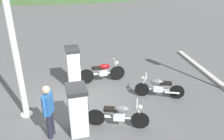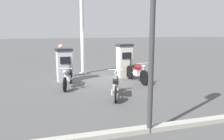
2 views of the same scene
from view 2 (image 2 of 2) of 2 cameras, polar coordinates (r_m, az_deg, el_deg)
name	(u,v)px [view 2 (image 2 of 2)]	position (r m, az deg, el deg)	size (l,w,h in m)	color
ground_plane	(96,79)	(11.35, -4.16, -2.22)	(120.00, 120.00, 0.00)	#4C4C4C
fuel_pump_near	(64,65)	(10.88, -11.86, 1.30)	(0.64, 0.78, 1.56)	silver
fuel_pump_far	(124,60)	(11.60, 3.14, 2.39)	(0.60, 0.81, 1.70)	silver
motorcycle_near_pump	(68,77)	(9.71, -11.04, -1.71)	(1.91, 0.82, 0.93)	black
motorcycle_far_pump	(137,72)	(10.59, 6.22, -0.43)	(2.06, 0.56, 0.97)	black
motorcycle_extra	(116,85)	(8.23, 0.91, -3.72)	(1.81, 0.85, 0.92)	black
attendant_person	(61,59)	(11.66, -12.65, 2.78)	(0.31, 0.57, 1.70)	#1E1E2D
roadside_traffic_light	(150,11)	(5.18, 9.59, 14.46)	(0.40, 0.30, 4.14)	#38383A
canopy_support_pole	(82,32)	(12.66, -7.50, 9.32)	(0.40, 0.40, 4.69)	silver
road_edge_kerb	(159,127)	(5.80, 11.63, -13.93)	(0.47, 8.78, 0.12)	#9E9E93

